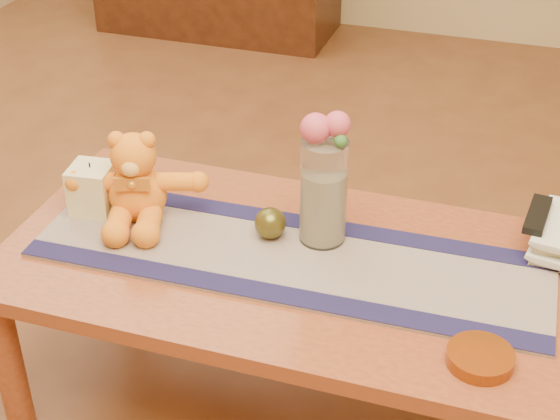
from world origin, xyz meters
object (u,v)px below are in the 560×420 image
(glass_vase, at_px, (324,192))
(tv_remote, at_px, (538,215))
(amber_dish, at_px, (480,358))
(bronze_ball, at_px, (270,223))
(book_bottom, at_px, (533,239))
(teddy_bear, at_px, (136,177))
(pillar_candle, at_px, (93,188))

(glass_vase, bearing_deg, tv_remote, 16.19)
(amber_dish, bearing_deg, tv_remote, 81.22)
(bronze_ball, xyz_separation_m, book_bottom, (0.60, 0.18, -0.04))
(book_bottom, bearing_deg, glass_vase, -160.27)
(teddy_bear, relative_size, tv_remote, 2.03)
(bronze_ball, bearing_deg, glass_vase, 14.86)
(pillar_candle, height_order, tv_remote, pillar_candle)
(pillar_candle, xyz_separation_m, tv_remote, (1.06, 0.19, 0.02))
(teddy_bear, relative_size, bronze_ball, 4.27)
(glass_vase, distance_m, bronze_ball, 0.15)
(pillar_candle, distance_m, glass_vase, 0.58)
(glass_vase, bearing_deg, bronze_ball, -165.14)
(pillar_candle, distance_m, amber_dish, 1.02)
(teddy_bear, height_order, pillar_candle, teddy_bear)
(pillar_candle, relative_size, amber_dish, 0.91)
(bronze_ball, xyz_separation_m, tv_remote, (0.60, 0.17, 0.04))
(glass_vase, relative_size, bronze_ball, 3.42)
(bronze_ball, bearing_deg, pillar_candle, -177.23)
(bronze_ball, height_order, book_bottom, bronze_ball)
(pillar_candle, distance_m, book_bottom, 1.08)
(pillar_candle, relative_size, tv_remote, 0.76)
(bronze_ball, bearing_deg, book_bottom, 16.78)
(book_bottom, xyz_separation_m, tv_remote, (-0.00, -0.01, 0.07))
(glass_vase, xyz_separation_m, amber_dish, (0.41, -0.31, -0.12))
(tv_remote, bearing_deg, amber_dish, -93.30)
(book_bottom, distance_m, tv_remote, 0.08)
(pillar_candle, bearing_deg, glass_vase, 5.34)
(tv_remote, bearing_deg, pillar_candle, -164.16)
(book_bottom, xyz_separation_m, amber_dish, (-0.07, -0.46, 0.00))
(bronze_ball, height_order, amber_dish, bronze_ball)
(teddy_bear, bearing_deg, tv_remote, -6.39)
(glass_vase, height_order, amber_dish, glass_vase)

